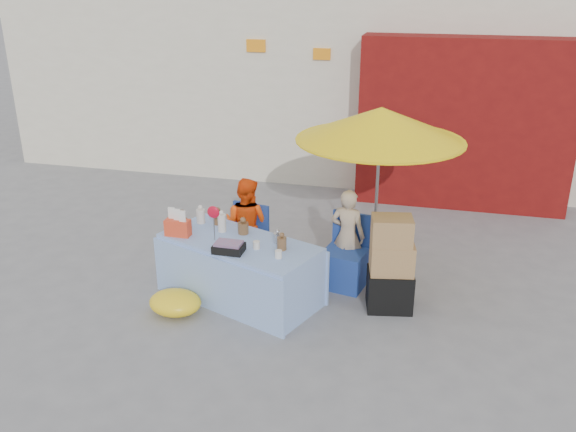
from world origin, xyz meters
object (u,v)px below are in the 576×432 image
(vendor_beige, at_px, (347,236))
(market_table, at_px, (239,269))
(umbrella, at_px, (381,125))
(box_stack, at_px, (391,267))
(chair_right, at_px, (345,265))
(vendor_orange, at_px, (246,224))
(chair_left, at_px, (244,254))

(vendor_beige, bearing_deg, market_table, 44.02)
(market_table, bearing_deg, umbrella, 53.08)
(market_table, relative_size, umbrella, 0.96)
(market_table, height_order, vendor_beige, vendor_beige)
(market_table, relative_size, box_stack, 1.86)
(market_table, relative_size, chair_right, 2.37)
(market_table, distance_m, vendor_orange, 0.77)
(market_table, height_order, vendor_orange, vendor_orange)
(vendor_orange, relative_size, vendor_beige, 1.03)
(vendor_orange, xyz_separation_m, umbrella, (1.55, 0.15, 1.30))
(vendor_orange, bearing_deg, market_table, 112.22)
(vendor_beige, relative_size, box_stack, 1.07)
(box_stack, bearing_deg, market_table, -173.93)
(market_table, relative_size, chair_left, 2.37)
(vendor_beige, height_order, box_stack, vendor_beige)
(chair_right, relative_size, umbrella, 0.41)
(chair_right, xyz_separation_m, vendor_orange, (-1.25, 0.13, 0.34))
(chair_left, relative_size, chair_right, 1.00)
(market_table, distance_m, umbrella, 2.25)
(vendor_orange, bearing_deg, chair_right, -175.06)
(vendor_orange, bearing_deg, umbrella, -163.40)
(market_table, height_order, chair_right, market_table)
(chair_right, bearing_deg, umbrella, 54.84)
(umbrella, height_order, box_stack, umbrella)
(chair_left, relative_size, vendor_beige, 0.74)
(chair_right, height_order, vendor_beige, vendor_beige)
(chair_left, distance_m, box_stack, 1.87)
(chair_right, distance_m, vendor_beige, 0.35)
(chair_right, distance_m, vendor_orange, 1.31)
(chair_left, bearing_deg, vendor_orange, 102.36)
(market_table, distance_m, chair_left, 0.61)
(umbrella, xyz_separation_m, box_stack, (0.26, -0.69, -1.39))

